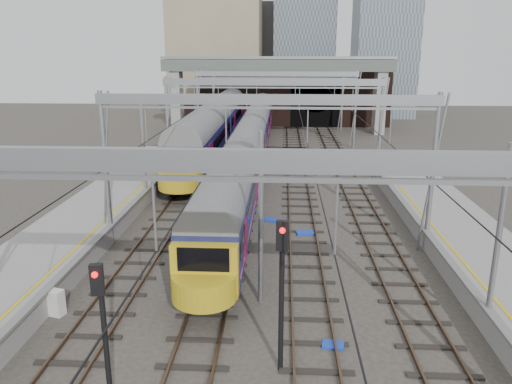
# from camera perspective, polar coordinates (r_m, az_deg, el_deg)

# --- Properties ---
(ground) EXTENTS (160.00, 160.00, 0.00)m
(ground) POSITION_cam_1_polar(r_m,az_deg,el_deg) (19.09, 0.24, -15.24)
(ground) COLOR #38332D
(ground) RESTS_ON ground
(platform_left) EXTENTS (4.32, 55.00, 1.12)m
(platform_left) POSITION_cam_1_polar(r_m,az_deg,el_deg) (23.71, -25.13, -8.86)
(platform_left) COLOR gray
(platform_left) RESTS_ON ground
(tracks) EXTENTS (14.40, 80.00, 0.22)m
(tracks) POSITION_cam_1_polar(r_m,az_deg,el_deg) (32.85, 1.58, -1.61)
(tracks) COLOR #4C3828
(tracks) RESTS_ON ground
(overhead_line) EXTENTS (16.80, 80.00, 8.00)m
(overhead_line) POSITION_cam_1_polar(r_m,az_deg,el_deg) (37.97, 1.94, 10.84)
(overhead_line) COLOR gray
(overhead_line) RESTS_ON ground
(retaining_wall) EXTENTS (28.00, 2.75, 9.00)m
(retaining_wall) POSITION_cam_1_polar(r_m,az_deg,el_deg) (68.49, 3.71, 11.15)
(retaining_wall) COLOR black
(retaining_wall) RESTS_ON ground
(overbridge) EXTENTS (28.00, 3.00, 9.25)m
(overbridge) POSITION_cam_1_polar(r_m,az_deg,el_deg) (62.40, 2.48, 13.41)
(overbridge) COLOR gray
(overbridge) RESTS_ON ground
(city_skyline) EXTENTS (37.50, 27.50, 60.00)m
(city_skyline) POSITION_cam_1_polar(r_m,az_deg,el_deg) (87.14, 4.71, 20.52)
(city_skyline) COLOR tan
(city_skyline) RESTS_ON ground
(train_main) EXTENTS (2.58, 59.65, 4.51)m
(train_main) POSITION_cam_1_polar(r_m,az_deg,el_deg) (47.06, -0.32, 6.64)
(train_main) COLOR black
(train_main) RESTS_ON ground
(train_second) EXTENTS (3.09, 71.48, 5.22)m
(train_second) POSITION_cam_1_polar(r_m,az_deg,el_deg) (68.19, -2.63, 9.74)
(train_second) COLOR black
(train_second) RESTS_ON ground
(signal_near_left) EXTENTS (0.35, 0.46, 4.66)m
(signal_near_left) POSITION_cam_1_polar(r_m,az_deg,el_deg) (14.19, -17.11, -14.02)
(signal_near_left) COLOR black
(signal_near_left) RESTS_ON ground
(signal_near_centre) EXTENTS (0.38, 0.47, 5.09)m
(signal_near_centre) POSITION_cam_1_polar(r_m,az_deg,el_deg) (15.36, 2.96, -9.88)
(signal_near_centre) COLOR black
(signal_near_centre) RESTS_ON ground
(relay_cabinet) EXTENTS (0.62, 0.56, 1.03)m
(relay_cabinet) POSITION_cam_1_polar(r_m,az_deg,el_deg) (21.09, -21.84, -11.68)
(relay_cabinet) COLOR silver
(relay_cabinet) RESTS_ON ground
(equip_cover_a) EXTENTS (0.81, 0.63, 0.09)m
(equip_cover_a) POSITION_cam_1_polar(r_m,az_deg,el_deg) (18.25, 8.79, -16.90)
(equip_cover_a) COLOR #1839B9
(equip_cover_a) RESTS_ON ground
(equip_cover_b) EXTENTS (1.04, 0.88, 0.10)m
(equip_cover_b) POSITION_cam_1_polar(r_m,az_deg,el_deg) (30.13, 1.59, -3.18)
(equip_cover_b) COLOR #1839B9
(equip_cover_b) RESTS_ON ground
(equip_cover_c) EXTENTS (1.08, 0.85, 0.11)m
(equip_cover_c) POSITION_cam_1_polar(r_m,az_deg,el_deg) (28.10, 5.61, -4.67)
(equip_cover_c) COLOR #1839B9
(equip_cover_c) RESTS_ON ground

